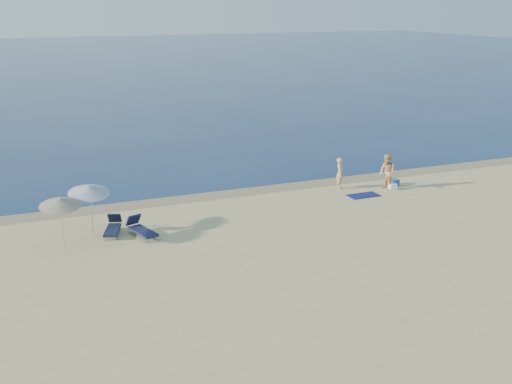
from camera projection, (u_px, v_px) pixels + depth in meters
sea at (73, 62)px, 105.76m from camera, size 240.00×160.00×0.01m
wet_sand_strip at (269, 189)px, 34.47m from camera, size 240.00×1.60×0.00m
person_left at (340, 173)px, 34.25m from camera, size 0.66×0.74×1.70m
person_right at (387, 172)px, 34.03m from camera, size 0.77×0.96×1.91m
beach_towel at (363, 195)px, 33.23m from camera, size 1.65×0.92×0.03m
white_bag at (393, 187)px, 34.24m from camera, size 0.42×0.37×0.33m
blue_cooler at (394, 183)px, 34.94m from camera, size 0.59×0.50×0.36m
umbrella_near at (89, 190)px, 27.23m from camera, size 1.93×1.95×2.34m
umbrella_far at (60, 202)px, 25.75m from camera, size 1.84×1.86×2.26m
lounger_left at (113, 228)px, 27.71m from camera, size 1.10×1.82×0.76m
lounger_right at (141, 229)px, 27.46m from camera, size 1.10×1.95×0.82m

